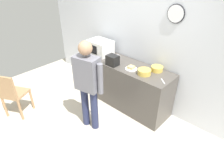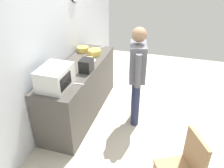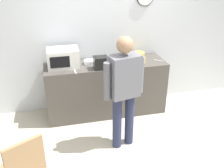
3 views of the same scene
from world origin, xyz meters
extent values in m
plane|color=beige|center=(0.00, 0.00, 0.00)|extent=(6.00, 6.00, 0.00)
cube|color=silver|center=(0.00, 1.60, 1.30)|extent=(5.40, 0.10, 2.60)
cube|color=#4C4742|center=(-0.11, 1.22, 0.47)|extent=(2.05, 0.62, 0.93)
cube|color=silver|center=(-0.81, 1.25, 1.08)|extent=(0.50, 0.38, 0.30)
cube|color=black|center=(-0.87, 1.05, 1.08)|extent=(0.30, 0.01, 0.18)
cylinder|color=white|center=(0.14, 1.12, 0.94)|extent=(0.22, 0.22, 0.01)
cube|color=tan|center=(0.14, 1.12, 0.97)|extent=(0.11, 0.11, 0.05)
cylinder|color=gold|center=(0.52, 1.40, 0.97)|extent=(0.22, 0.22, 0.09)
cylinder|color=white|center=(-0.38, 1.26, 0.96)|extent=(0.19, 0.19, 0.07)
cylinder|color=gold|center=(0.43, 1.13, 0.98)|extent=(0.24, 0.24, 0.09)
cube|color=black|center=(-0.24, 1.02, 1.03)|extent=(0.22, 0.18, 0.20)
cube|color=silver|center=(0.80, 1.14, 0.93)|extent=(0.14, 0.13, 0.01)
cube|color=silver|center=(-0.65, 0.98, 0.93)|extent=(0.04, 0.17, 0.01)
cylinder|color=#252B4D|center=(0.02, 0.26, 0.41)|extent=(0.13, 0.13, 0.82)
cylinder|color=#252B4D|center=(-0.17, 0.22, 0.41)|extent=(0.13, 0.13, 0.82)
cube|color=slate|center=(-0.07, 0.24, 1.11)|extent=(0.44, 0.32, 0.58)
cylinder|color=slate|center=(0.17, 0.30, 1.09)|extent=(0.09, 0.09, 0.52)
cylinder|color=slate|center=(-0.32, 0.19, 1.09)|extent=(0.09, 0.09, 0.52)
sphere|color=#A37A5B|center=(-0.07, 0.24, 1.54)|extent=(0.22, 0.22, 0.22)
cube|color=#A87F56|center=(-1.33, -0.65, 0.71)|extent=(0.37, 0.22, 0.45)
camera|label=1|loc=(2.07, -1.48, 2.61)|focal=31.03mm
camera|label=2|loc=(-3.27, -0.29, 2.58)|focal=37.10mm
camera|label=3|loc=(-0.95, -2.74, 2.49)|focal=41.28mm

